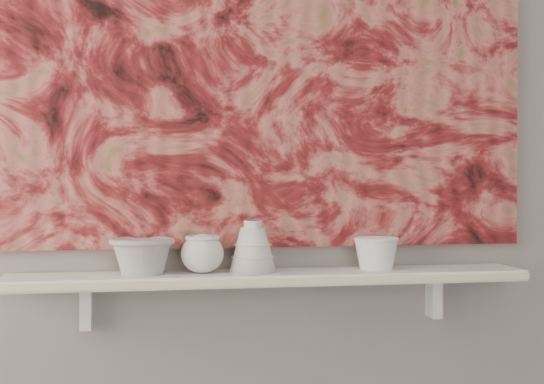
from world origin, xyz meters
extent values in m
plane|color=slate|center=(0.00, 1.60, 1.35)|extent=(3.60, 0.00, 3.60)
cube|color=silver|center=(0.00, 1.51, 0.92)|extent=(1.40, 0.18, 0.03)
cube|color=beige|center=(0.00, 1.41, 0.92)|extent=(1.40, 0.01, 0.02)
cube|color=silver|center=(-0.49, 1.57, 0.84)|extent=(0.03, 0.06, 0.12)
cube|color=silver|center=(0.49, 1.57, 0.84)|extent=(0.03, 0.06, 0.12)
cube|color=maroon|center=(0.00, 1.59, 1.54)|extent=(1.50, 0.02, 1.10)
cube|color=black|center=(0.45, 1.57, 1.23)|extent=(0.09, 0.00, 0.08)
camera|label=1|loc=(-0.36, -0.50, 1.17)|focal=50.00mm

